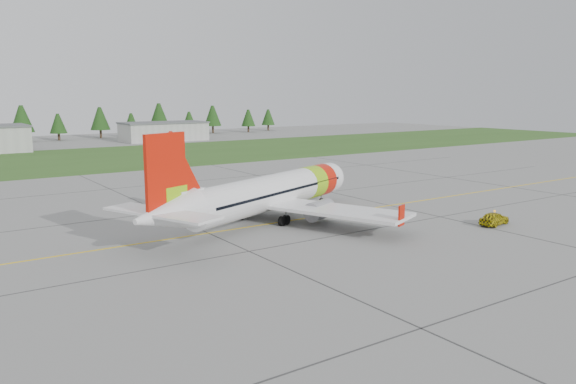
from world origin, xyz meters
TOP-DOWN VIEW (x-y plane):
  - ground at (0.00, 0.00)m, footprint 320.00×320.00m
  - aircraft at (-6.89, 9.58)m, footprint 32.82×31.17m
  - follow_me_car at (11.55, -5.88)m, footprint 1.65×1.86m
  - grass_strip at (0.00, 82.00)m, footprint 320.00×50.00m
  - taxi_guideline at (0.00, 8.00)m, footprint 120.00×0.25m
  - hangar_east at (25.00, 118.00)m, footprint 24.00×12.00m
  - treeline at (0.00, 138.00)m, footprint 160.00×8.00m

SIDE VIEW (x-z plane):
  - ground at x=0.00m, z-range 0.00..0.00m
  - taxi_guideline at x=0.00m, z-range 0.00..0.02m
  - grass_strip at x=0.00m, z-range 0.00..0.03m
  - follow_me_car at x=11.55m, z-range 0.00..4.13m
  - hangar_east at x=25.00m, z-range 0.00..5.20m
  - aircraft at x=-6.89m, z-range -2.21..8.22m
  - treeline at x=0.00m, z-range 0.00..10.00m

